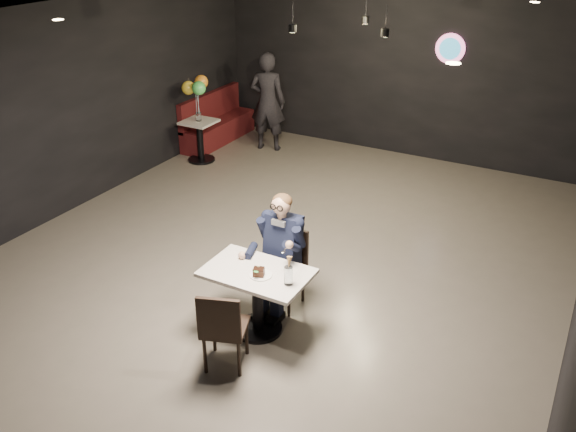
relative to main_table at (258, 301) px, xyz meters
The scene contains 17 objects.
floor 1.51m from the main_table, 111.33° to the left, with size 9.00×9.00×0.00m, color slate.
wall_sign 6.06m from the main_table, 87.38° to the left, with size 0.50×0.06×0.50m, color pink, non-canonical shape.
pendant_lights 4.23m from the main_table, 99.00° to the left, with size 1.40×1.20×0.36m, color black.
main_table is the anchor object (origin of this frame).
chair_far 0.56m from the main_table, 90.00° to the left, with size 0.42×0.46×0.92m, color black.
chair_near 0.62m from the main_table, 90.00° to the right, with size 0.42×0.46×0.92m, color black.
seated_man 0.65m from the main_table, 90.00° to the left, with size 0.60×0.80×1.44m, color black.
dessert_plate 0.39m from the main_table, 34.08° to the right, with size 0.23×0.23×0.01m, color white.
cake_slice 0.44m from the main_table, 47.31° to the right, with size 0.11×0.09×0.08m, color black.
mint_leaf 0.49m from the main_table, 61.05° to the right, with size 0.06×0.04×0.01m, color #2E8E36.
sundae_glass 0.62m from the main_table, ahead, with size 0.09×0.09×0.20m, color silver.
wafer_cone 0.73m from the main_table, ahead, with size 0.06×0.06×0.12m, color tan.
booth_bench 6.08m from the main_table, 128.46° to the left, with size 0.47×1.88×0.94m, color #410E12.
side_table 5.13m from the main_table, 132.80° to the left, with size 0.55×0.55×0.69m, color white.
balloon_vase 5.15m from the main_table, 132.80° to the left, with size 0.10×0.10×0.15m, color silver.
balloon_bunch 5.20m from the main_table, 132.80° to the left, with size 0.43×0.43×0.71m, color yellow.
passerby 5.63m from the main_table, 119.25° to the left, with size 0.66×0.44×1.82m, color black.
Camera 1 is at (3.38, -5.90, 4.10)m, focal length 38.00 mm.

